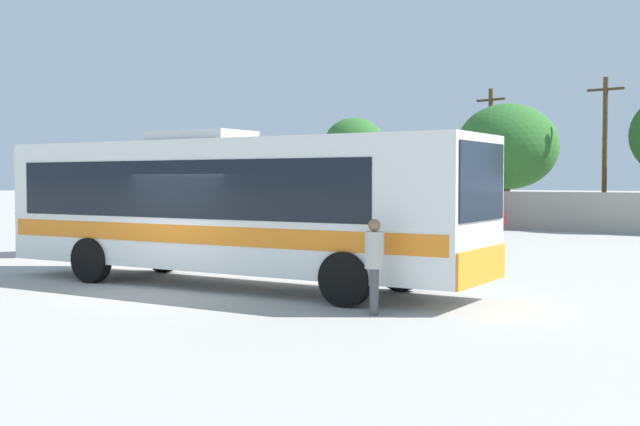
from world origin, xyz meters
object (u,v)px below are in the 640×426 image
object	(u,v)px
attendant_by_bus_door	(374,261)
parked_car_leftmost_white	(352,212)
coach_bus_white_orange	(228,203)
roadside_tree_midleft	(507,147)
parked_car_second_maroon	(455,215)
utility_pole_far	(605,149)
utility_pole_near	(490,153)
roadside_tree_left	(354,144)
vendor_umbrella_near_gate_pink	(54,204)

from	to	relation	value
attendant_by_bus_door	parked_car_leftmost_white	bearing A→B (deg)	127.04
coach_bus_white_orange	parked_car_leftmost_white	size ratio (longest dim) A/B	2.58
roadside_tree_midleft	parked_car_second_maroon	bearing A→B (deg)	-88.28
attendant_by_bus_door	parked_car_leftmost_white	xyz separation A→B (m)	(-15.72, 20.83, -0.20)
coach_bus_white_orange	parked_car_leftmost_white	xyz separation A→B (m)	(-10.96, 19.69, -1.11)
coach_bus_white_orange	utility_pole_far	distance (m)	26.51
parked_car_leftmost_white	roadside_tree_midleft	size ratio (longest dim) A/B	0.73
utility_pole_near	roadside_tree_left	size ratio (longest dim) A/B	1.15
parked_car_leftmost_white	parked_car_second_maroon	size ratio (longest dim) A/B	1.03
coach_bus_white_orange	utility_pole_near	size ratio (longest dim) A/B	1.63
vendor_umbrella_near_gate_pink	roadside_tree_midleft	bearing A→B (deg)	79.77
utility_pole_near	parked_car_leftmost_white	bearing A→B (deg)	-120.88
attendant_by_bus_door	roadside_tree_midleft	distance (m)	28.61
utility_pole_near	roadside_tree_left	world-z (taller)	utility_pole_near
attendant_by_bus_door	parked_car_second_maroon	xyz separation A→B (m)	(-9.87, 20.87, -0.18)
coach_bus_white_orange	parked_car_leftmost_white	bearing A→B (deg)	119.10
coach_bus_white_orange	roadside_tree_midleft	world-z (taller)	roadside_tree_midleft
coach_bus_white_orange	parked_car_second_maroon	world-z (taller)	coach_bus_white_orange
attendant_by_bus_door	vendor_umbrella_near_gate_pink	bearing A→B (deg)	168.53
utility_pole_far	roadside_tree_midleft	xyz separation A→B (m)	(-4.67, -0.96, 0.22)
attendant_by_bus_door	roadside_tree_midleft	xyz separation A→B (m)	(-10.04, 26.61, 3.13)
coach_bus_white_orange	parked_car_second_maroon	size ratio (longest dim) A/B	2.66
parked_car_second_maroon	roadside_tree_left	bearing A→B (deg)	144.28
vendor_umbrella_near_gate_pink	parked_car_second_maroon	xyz separation A→B (m)	(4.45, 17.96, -0.83)
roadside_tree_left	roadside_tree_midleft	bearing A→B (deg)	-13.90
vendor_umbrella_near_gate_pink	utility_pole_near	xyz separation A→B (m)	(2.74, 24.86, 2.20)
vendor_umbrella_near_gate_pink	roadside_tree_midleft	distance (m)	24.21
vendor_umbrella_near_gate_pink	utility_pole_far	distance (m)	26.33
vendor_umbrella_near_gate_pink	roadside_tree_left	world-z (taller)	roadside_tree_left
vendor_umbrella_near_gate_pink	parked_car_second_maroon	bearing A→B (deg)	76.09
parked_car_leftmost_white	utility_pole_far	bearing A→B (deg)	33.04
roadside_tree_left	coach_bus_white_orange	bearing A→B (deg)	-58.84
utility_pole_near	roadside_tree_left	distance (m)	10.56
vendor_umbrella_near_gate_pink	roadside_tree_midleft	size ratio (longest dim) A/B	0.38
coach_bus_white_orange	utility_pole_far	xyz separation A→B (m)	(-0.61, 26.43, 2.01)
utility_pole_near	vendor_umbrella_near_gate_pink	bearing A→B (deg)	-96.30
attendant_by_bus_door	roadside_tree_midleft	size ratio (longest dim) A/B	0.27
coach_bus_white_orange	attendant_by_bus_door	size ratio (longest dim) A/B	7.00
parked_car_second_maroon	utility_pole_near	bearing A→B (deg)	103.88
coach_bus_white_orange	utility_pole_far	size ratio (longest dim) A/B	1.60
roadside_tree_left	parked_car_leftmost_white	bearing A→B (deg)	-54.50
coach_bus_white_orange	parked_car_leftmost_white	world-z (taller)	coach_bus_white_orange
utility_pole_far	parked_car_leftmost_white	bearing A→B (deg)	-146.96
attendant_by_bus_door	parked_car_second_maroon	distance (m)	23.09
coach_bus_white_orange	parked_car_second_maroon	distance (m)	20.41
parked_car_second_maroon	utility_pole_near	size ratio (longest dim) A/B	0.61
coach_bus_white_orange	roadside_tree_left	size ratio (longest dim) A/B	1.87
parked_car_second_maroon	roadside_tree_left	xyz separation A→B (m)	(-12.07, 8.68, 3.89)
utility_pole_near	utility_pole_far	distance (m)	6.21
utility_pole_near	roadside_tree_left	xyz separation A→B (m)	(-10.37, 1.78, 0.85)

